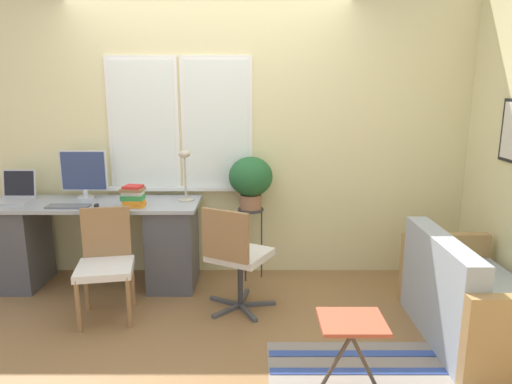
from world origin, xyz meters
name	(u,v)px	position (x,y,z in m)	size (l,w,h in m)	color
ground_plane	(209,299)	(0.00, 0.00, 0.00)	(14.00, 14.00, 0.00)	olive
wall_back_with_window	(212,133)	(-0.01, 0.67, 1.35)	(9.00, 0.12, 2.70)	beige
wall_right_with_picture	(512,141)	(2.41, 0.00, 1.35)	(0.08, 9.00, 2.70)	beige
desk	(97,242)	(-1.02, 0.29, 0.41)	(1.86, 0.59, 0.78)	#9EA3A8
laptop	(17,194)	(-1.72, 0.35, 0.83)	(0.30, 0.29, 0.27)	#B7B7BC
monitor	(86,173)	(-1.14, 0.46, 1.00)	(0.42, 0.16, 0.44)	silver
keyboard	(70,206)	(-1.16, 0.12, 0.78)	(0.35, 0.13, 0.02)	slate
mouse	(98,205)	(-0.92, 0.12, 0.79)	(0.04, 0.07, 0.03)	black
desk_lamp	(187,166)	(-0.21, 0.36, 1.08)	(0.14, 0.14, 0.45)	#BCB299
book_stack	(135,196)	(-0.62, 0.15, 0.87)	(0.20, 0.17, 0.18)	orange
desk_chair_wooden	(107,261)	(-0.75, -0.27, 0.45)	(0.48, 0.49, 0.84)	olive
office_chair_swivel	(238,255)	(0.26, -0.20, 0.47)	(0.58, 0.59, 0.87)	#47474C
couch_loveseat	(473,303)	(1.93, -0.62, 0.27)	(0.70, 1.25, 0.75)	#9EA8B2
plant_stand	(253,219)	(0.37, 0.46, 0.58)	(0.24, 0.24, 0.67)	#333338
potted_plant	(252,179)	(0.37, 0.46, 0.95)	(0.40, 0.40, 0.48)	#9E6B4C
floor_rug_striped	(367,382)	(1.08, -1.13, 0.00)	(1.18, 0.89, 0.01)	gray
folding_stool	(353,327)	(0.97, -1.19, 0.40)	(0.38, 0.32, 0.45)	#B24C33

